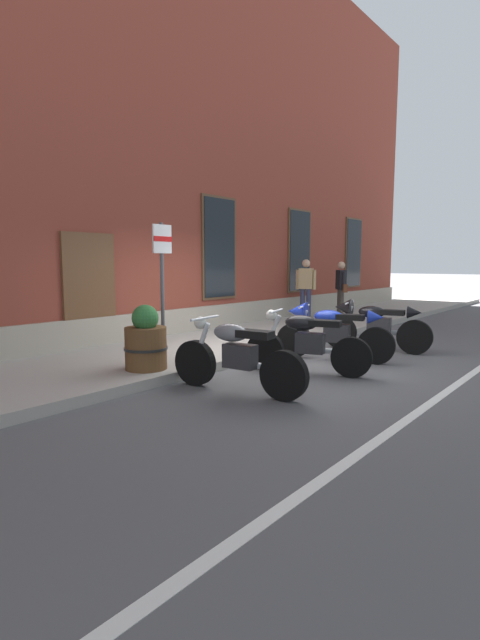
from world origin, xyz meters
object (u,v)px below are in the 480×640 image
motorcycle_black_naked (306,343)px  pedestrian_tan_coat (306,285)px  motorcycle_black_sport (373,323)px  parking_sign (162,273)px  motorcycle_blue_sport (330,329)px  pedestrian_dark_jacket (341,286)px  barrel_planter (146,342)px  motorcycle_grey_naked (236,357)px

motorcycle_black_naked → pedestrian_tan_coat: 6.41m
motorcycle_black_sport → parking_sign: bearing=155.1°
motorcycle_blue_sport → pedestrian_dark_jacket: 5.73m
parking_sign → barrel_planter: (-0.45, -0.11, -1.03)m
pedestrian_tan_coat → parking_sign: parking_sign is taller
motorcycle_black_sport → motorcycle_grey_naked: bearing=177.9°
pedestrian_tan_coat → motorcycle_black_sport: bearing=-131.2°
motorcycle_black_sport → pedestrian_dark_jacket: bearing=35.2°
motorcycle_grey_naked → barrel_planter: size_ratio=2.12×
motorcycle_black_naked → motorcycle_blue_sport: size_ratio=0.95×
pedestrian_dark_jacket → parking_sign: (-7.66, -0.89, 0.53)m
motorcycle_blue_sport → parking_sign: size_ratio=0.93×
motorcycle_grey_naked → parking_sign: (0.17, 1.64, 1.10)m
motorcycle_grey_naked → pedestrian_tan_coat: 7.70m
barrel_planter → motorcycle_blue_sport: bearing=-26.4°
motorcycle_black_naked → pedestrian_tan_coat: size_ratio=1.16×
motorcycle_grey_naked → parking_sign: size_ratio=0.93×
pedestrian_dark_jacket → parking_sign: size_ratio=0.74×
motorcycle_blue_sport → parking_sign: (-2.51, 1.58, 1.02)m
motorcycle_grey_naked → parking_sign: 1.98m
motorcycle_black_naked → pedestrian_tan_coat: bearing=31.7°
motorcycle_black_naked → motorcycle_blue_sport: (1.13, 0.21, 0.08)m
pedestrian_tan_coat → pedestrian_dark_jacket: size_ratio=1.04×
motorcycle_black_naked → parking_sign: size_ratio=0.88×
motorcycle_black_naked → parking_sign: (-1.37, 1.79, 1.10)m
motorcycle_blue_sport → pedestrian_tan_coat: bearing=36.3°
pedestrian_dark_jacket → barrel_planter: bearing=-173.0°
motorcycle_black_sport → barrel_planter: (-4.31, 1.68, -0.00)m
pedestrian_dark_jacket → barrel_planter: (-8.11, -1.00, -0.50)m
motorcycle_black_naked → motorcycle_blue_sport: 1.16m
motorcycle_black_naked → motorcycle_black_sport: 2.49m
pedestrian_dark_jacket → motorcycle_blue_sport: bearing=-154.4°
pedestrian_tan_coat → pedestrian_dark_jacket: 1.09m
motorcycle_blue_sport → motorcycle_black_sport: 1.37m
motorcycle_grey_naked → parking_sign: parking_sign is taller
motorcycle_grey_naked → motorcycle_blue_sport: size_ratio=1.00×
motorcycle_black_naked → pedestrian_dark_jacket: pedestrian_dark_jacket is taller
motorcycle_grey_naked → motorcycle_black_sport: size_ratio=0.99×
motorcycle_grey_naked → pedestrian_tan_coat: size_ratio=1.22×
motorcycle_grey_naked → motorcycle_black_naked: bearing=-5.4°
motorcycle_blue_sport → barrel_planter: 3.30m
motorcycle_blue_sport → motorcycle_grey_naked: bearing=-178.7°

